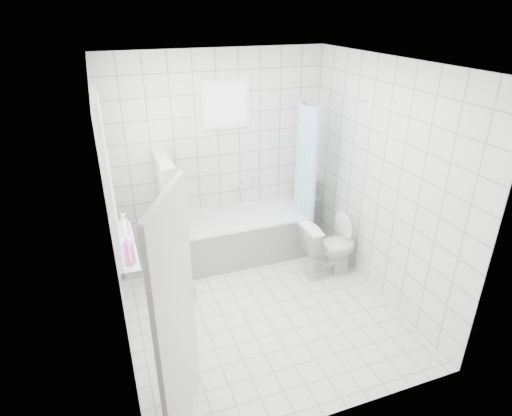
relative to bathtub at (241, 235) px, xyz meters
name	(u,v)px	position (x,y,z in m)	size (l,w,h in m)	color
ground	(260,307)	(-0.15, -1.12, -0.29)	(3.00, 3.00, 0.00)	white
ceiling	(261,62)	(-0.15, -1.12, 2.31)	(3.00, 3.00, 0.00)	white
wall_back	(219,155)	(-0.15, 0.38, 1.01)	(2.80, 0.02, 2.60)	white
wall_front	(338,286)	(-0.15, -2.62, 1.01)	(2.80, 0.02, 2.60)	white
wall_left	(112,224)	(-1.55, -1.12, 1.01)	(0.02, 3.00, 2.60)	white
wall_right	(381,182)	(1.25, -1.12, 1.01)	(0.02, 3.00, 2.60)	white
window_left	(111,180)	(-1.51, -0.82, 1.31)	(0.01, 0.90, 1.40)	white
window_back	(226,104)	(-0.05, 0.33, 1.66)	(0.50, 0.01, 0.50)	white
window_sill	(126,248)	(-1.46, -0.82, 0.57)	(0.18, 1.02, 0.08)	white
door	(176,322)	(-1.22, -2.25, 0.71)	(0.04, 0.80, 2.00)	silver
bathtub	(241,235)	(0.00, 0.00, 0.00)	(1.72, 0.77, 0.58)	white
partition_wall	(168,217)	(-0.92, -0.05, 0.46)	(0.15, 0.85, 1.50)	white
tiled_ledge	(305,216)	(1.08, 0.25, -0.02)	(0.40, 0.24, 0.55)	white
toilet	(329,248)	(0.88, -0.79, 0.06)	(0.40, 0.70, 0.71)	white
curtain_rod	(302,101)	(0.80, -0.02, 1.71)	(0.02, 0.02, 0.80)	silver
shower_curtain	(303,174)	(0.80, -0.16, 0.81)	(0.14, 0.48, 1.78)	#52B8F3
tub_faucet	(239,186)	(0.10, 0.33, 0.56)	(0.18, 0.06, 0.06)	silver
sill_bottles	(126,237)	(-1.45, -0.87, 0.72)	(0.16, 0.79, 0.27)	silver
ledge_bottles	(309,191)	(1.09, 0.24, 0.38)	(0.16, 0.17, 0.27)	blue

